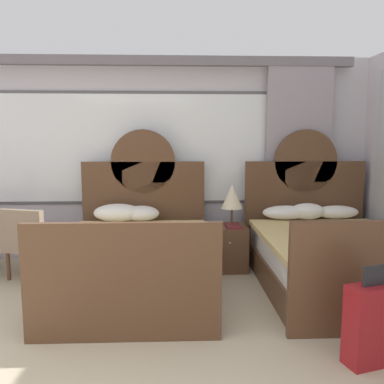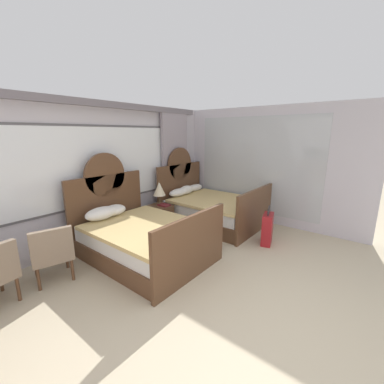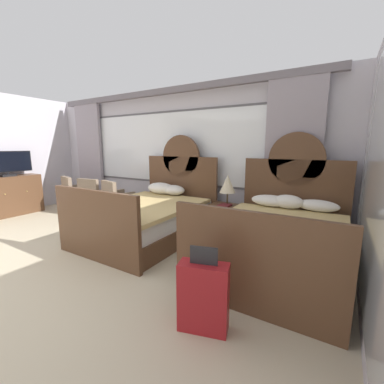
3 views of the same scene
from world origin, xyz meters
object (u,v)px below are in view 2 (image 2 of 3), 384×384
at_px(table_lamp_on_nightstand, 159,189).
at_px(bed_near_mirror, 211,208).
at_px(book_on_nightstand, 164,205).
at_px(suitcase_on_floor, 267,229).
at_px(armchair_by_window_left, 52,251).
at_px(bed_near_window, 142,237).
at_px(nightstand_between_beds, 159,218).

bearing_deg(table_lamp_on_nightstand, bed_near_mirror, -34.91).
bearing_deg(book_on_nightstand, bed_near_mirror, -29.74).
bearing_deg(book_on_nightstand, suitcase_on_floor, -70.56).
bearing_deg(armchair_by_window_left, bed_near_window, -19.21).
bearing_deg(bed_near_window, table_lamp_on_nightstand, 31.98).
height_order(table_lamp_on_nightstand, armchair_by_window_left, table_lamp_on_nightstand).
distance_m(nightstand_between_beds, armchair_by_window_left, 2.36).
height_order(nightstand_between_beds, suitcase_on_floor, suitcase_on_floor).
relative_size(table_lamp_on_nightstand, suitcase_on_floor, 0.69).
distance_m(nightstand_between_beds, table_lamp_on_nightstand, 0.64).
bearing_deg(suitcase_on_floor, table_lamp_on_nightstand, 108.47).
relative_size(nightstand_between_beds, suitcase_on_floor, 0.75).
distance_m(bed_near_mirror, armchair_by_window_left, 3.44).
bearing_deg(table_lamp_on_nightstand, nightstand_between_beds, -149.56).
bearing_deg(book_on_nightstand, bed_near_window, -153.07).
relative_size(bed_near_mirror, suitcase_on_floor, 2.87).
xyz_separation_m(nightstand_between_beds, book_on_nightstand, (0.06, -0.09, 0.29)).
height_order(bed_near_window, nightstand_between_beds, bed_near_window).
bearing_deg(bed_near_window, book_on_nightstand, 26.93).
bearing_deg(bed_near_mirror, nightstand_between_beds, 147.90).
bearing_deg(table_lamp_on_nightstand, book_on_nightstand, -88.37).
bearing_deg(book_on_nightstand, armchair_by_window_left, -176.91).
bearing_deg(bed_near_mirror, bed_near_window, -179.91).
bearing_deg(bed_near_window, bed_near_mirror, 0.09).
distance_m(nightstand_between_beds, book_on_nightstand, 0.31).
xyz_separation_m(bed_near_mirror, suitcase_on_floor, (-0.27, -1.49, -0.06)).
relative_size(table_lamp_on_nightstand, armchair_by_window_left, 0.61).
xyz_separation_m(book_on_nightstand, suitcase_on_floor, (0.73, -2.06, -0.27)).
height_order(nightstand_between_beds, table_lamp_on_nightstand, table_lamp_on_nightstand).
distance_m(bed_near_mirror, book_on_nightstand, 1.17).
height_order(bed_near_mirror, armchair_by_window_left, bed_near_mirror).
bearing_deg(nightstand_between_beds, book_on_nightstand, -56.83).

